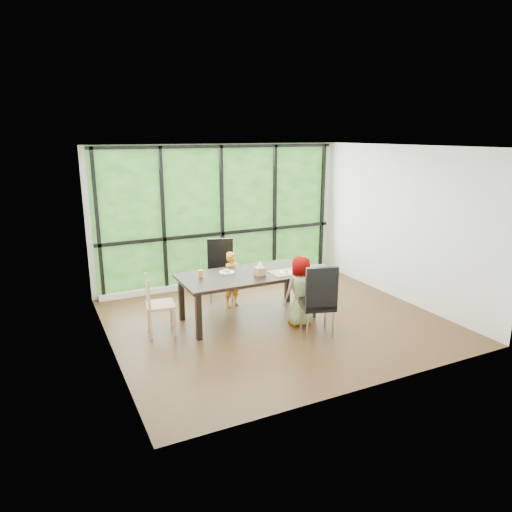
% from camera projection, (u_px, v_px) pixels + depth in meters
% --- Properties ---
extents(ground, '(5.00, 5.00, 0.00)m').
position_uv_depth(ground, '(275.00, 321.00, 7.40)').
color(ground, black).
rests_on(ground, ground).
extents(back_wall, '(5.00, 0.00, 5.00)m').
position_uv_depth(back_wall, '(221.00, 215.00, 9.01)').
color(back_wall, silver).
rests_on(back_wall, ground).
extents(foliage_backdrop, '(4.80, 0.02, 2.65)m').
position_uv_depth(foliage_backdrop, '(221.00, 215.00, 8.99)').
color(foliage_backdrop, '#1A4E16').
rests_on(foliage_backdrop, back_wall).
extents(window_mullions, '(4.80, 0.06, 2.65)m').
position_uv_depth(window_mullions, '(222.00, 216.00, 8.96)').
color(window_mullions, black).
rests_on(window_mullions, back_wall).
extents(window_sill, '(4.80, 0.12, 0.10)m').
position_uv_depth(window_sill, '(224.00, 280.00, 9.26)').
color(window_sill, silver).
rests_on(window_sill, ground).
extents(dining_table, '(2.23, 1.25, 0.75)m').
position_uv_depth(dining_table, '(248.00, 296.00, 7.40)').
color(dining_table, black).
rests_on(dining_table, ground).
extents(chair_window_leather, '(0.59, 0.59, 1.08)m').
position_uv_depth(chair_window_leather, '(221.00, 271.00, 8.20)').
color(chair_window_leather, black).
rests_on(chair_window_leather, ground).
extents(chair_interior_leather, '(0.58, 0.58, 1.08)m').
position_uv_depth(chair_interior_leather, '(317.00, 299.00, 6.79)').
color(chair_interior_leather, black).
rests_on(chair_interior_leather, ground).
extents(chair_end_beech, '(0.46, 0.47, 0.90)m').
position_uv_depth(chair_end_beech, '(161.00, 305.00, 6.82)').
color(chair_end_beech, '#A5805F').
rests_on(chair_end_beech, ground).
extents(child_toddler, '(0.40, 0.32, 0.96)m').
position_uv_depth(child_toddler, '(232.00, 279.00, 7.91)').
color(child_toddler, orange).
rests_on(child_toddler, ground).
extents(child_older, '(0.53, 0.35, 1.09)m').
position_uv_depth(child_older, '(301.00, 291.00, 7.12)').
color(child_older, gray).
rests_on(child_older, ground).
extents(placemat, '(0.50, 0.37, 0.01)m').
position_uv_depth(placemat, '(287.00, 272.00, 7.37)').
color(placemat, tan).
rests_on(placemat, dining_table).
extents(plate_far, '(0.25, 0.25, 0.02)m').
position_uv_depth(plate_far, '(227.00, 272.00, 7.36)').
color(plate_far, white).
rests_on(plate_far, dining_table).
extents(plate_near, '(0.22, 0.22, 0.01)m').
position_uv_depth(plate_near, '(286.00, 272.00, 7.37)').
color(plate_near, white).
rests_on(plate_near, dining_table).
extents(orange_cup, '(0.07, 0.07, 0.11)m').
position_uv_depth(orange_cup, '(201.00, 273.00, 7.13)').
color(orange_cup, orange).
rests_on(orange_cup, dining_table).
extents(green_cup, '(0.07, 0.07, 0.11)m').
position_uv_depth(green_cup, '(304.00, 268.00, 7.41)').
color(green_cup, '#42DE32').
rests_on(green_cup, dining_table).
extents(white_mug, '(0.07, 0.07, 0.08)m').
position_uv_depth(white_mug, '(301.00, 263.00, 7.76)').
color(white_mug, white).
rests_on(white_mug, dining_table).
extents(tissue_box, '(0.15, 0.15, 0.12)m').
position_uv_depth(tissue_box, '(260.00, 271.00, 7.22)').
color(tissue_box, tan).
rests_on(tissue_box, dining_table).
extents(crepe_rolls_far, '(0.10, 0.12, 0.04)m').
position_uv_depth(crepe_rolls_far, '(227.00, 271.00, 7.35)').
color(crepe_rolls_far, tan).
rests_on(crepe_rolls_far, plate_far).
extents(crepe_rolls_near, '(0.05, 0.12, 0.04)m').
position_uv_depth(crepe_rolls_near, '(286.00, 270.00, 7.37)').
color(crepe_rolls_near, tan).
rests_on(crepe_rolls_near, plate_near).
extents(straw_white, '(0.01, 0.04, 0.20)m').
position_uv_depth(straw_white, '(200.00, 268.00, 7.10)').
color(straw_white, white).
rests_on(straw_white, orange_cup).
extents(straw_pink, '(0.01, 0.04, 0.20)m').
position_uv_depth(straw_pink, '(304.00, 262.00, 7.39)').
color(straw_pink, pink).
rests_on(straw_pink, green_cup).
extents(tissue, '(0.12, 0.12, 0.11)m').
position_uv_depth(tissue, '(260.00, 264.00, 7.19)').
color(tissue, white).
rests_on(tissue, tissue_box).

